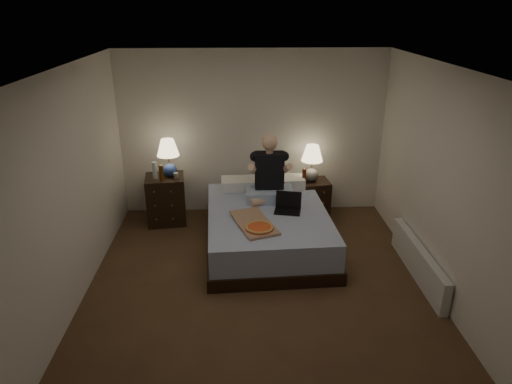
{
  "coord_description": "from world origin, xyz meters",
  "views": [
    {
      "loc": [
        -0.22,
        -4.48,
        3.08
      ],
      "look_at": [
        0.0,
        0.9,
        0.85
      ],
      "focal_mm": 32.0,
      "sensor_mm": 36.0,
      "label": 1
    }
  ],
  "objects_px": {
    "water_bottle": "(155,170)",
    "laptop": "(288,204)",
    "nightstand_left": "(166,199)",
    "lamp_left": "(169,158)",
    "person": "(270,168)",
    "soda_can": "(176,176)",
    "nightstand_right": "(313,199)",
    "bed": "(267,228)",
    "pizza_box": "(259,228)",
    "lamp_right": "(312,163)",
    "beer_bottle_right": "(304,176)",
    "beer_bottle_left": "(161,173)",
    "radiator": "(418,262)"
  },
  "relations": [
    {
      "from": "beer_bottle_left",
      "to": "beer_bottle_right",
      "type": "distance_m",
      "value": 2.09
    },
    {
      "from": "pizza_box",
      "to": "laptop",
      "type": "bearing_deg",
      "value": 34.62
    },
    {
      "from": "beer_bottle_right",
      "to": "bed",
      "type": "bearing_deg",
      "value": -125.95
    },
    {
      "from": "lamp_left",
      "to": "beer_bottle_left",
      "type": "height_order",
      "value": "lamp_left"
    },
    {
      "from": "water_bottle",
      "to": "pizza_box",
      "type": "bearing_deg",
      "value": -42.73
    },
    {
      "from": "nightstand_right",
      "to": "person",
      "type": "distance_m",
      "value": 1.14
    },
    {
      "from": "lamp_right",
      "to": "beer_bottle_left",
      "type": "height_order",
      "value": "lamp_right"
    },
    {
      "from": "lamp_left",
      "to": "pizza_box",
      "type": "bearing_deg",
      "value": -48.68
    },
    {
      "from": "laptop",
      "to": "nightstand_left",
      "type": "bearing_deg",
      "value": 165.17
    },
    {
      "from": "person",
      "to": "nightstand_right",
      "type": "bearing_deg",
      "value": 37.56
    },
    {
      "from": "person",
      "to": "pizza_box",
      "type": "height_order",
      "value": "person"
    },
    {
      "from": "lamp_left",
      "to": "water_bottle",
      "type": "bearing_deg",
      "value": -156.57
    },
    {
      "from": "lamp_left",
      "to": "beer_bottle_right",
      "type": "xyz_separation_m",
      "value": [
        1.99,
        -0.01,
        -0.31
      ]
    },
    {
      "from": "nightstand_left",
      "to": "lamp_left",
      "type": "relative_size",
      "value": 1.29
    },
    {
      "from": "soda_can",
      "to": "laptop",
      "type": "distance_m",
      "value": 1.72
    },
    {
      "from": "beer_bottle_left",
      "to": "radiator",
      "type": "relative_size",
      "value": 0.14
    },
    {
      "from": "lamp_right",
      "to": "soda_can",
      "type": "relative_size",
      "value": 5.6
    },
    {
      "from": "water_bottle",
      "to": "radiator",
      "type": "relative_size",
      "value": 0.16
    },
    {
      "from": "bed",
      "to": "soda_can",
      "type": "relative_size",
      "value": 20.95
    },
    {
      "from": "nightstand_left",
      "to": "laptop",
      "type": "xyz_separation_m",
      "value": [
        1.73,
        -0.86,
        0.28
      ]
    },
    {
      "from": "lamp_left",
      "to": "radiator",
      "type": "relative_size",
      "value": 0.35
    },
    {
      "from": "lamp_right",
      "to": "beer_bottle_right",
      "type": "distance_m",
      "value": 0.23
    },
    {
      "from": "nightstand_left",
      "to": "radiator",
      "type": "height_order",
      "value": "nightstand_left"
    },
    {
      "from": "lamp_right",
      "to": "beer_bottle_right",
      "type": "xyz_separation_m",
      "value": [
        -0.12,
        -0.11,
        -0.16
      ]
    },
    {
      "from": "radiator",
      "to": "nightstand_left",
      "type": "bearing_deg",
      "value": 153.02
    },
    {
      "from": "nightstand_right",
      "to": "beer_bottle_left",
      "type": "height_order",
      "value": "beer_bottle_left"
    },
    {
      "from": "lamp_right",
      "to": "water_bottle",
      "type": "bearing_deg",
      "value": -175.36
    },
    {
      "from": "nightstand_left",
      "to": "beer_bottle_right",
      "type": "bearing_deg",
      "value": -6.32
    },
    {
      "from": "water_bottle",
      "to": "laptop",
      "type": "relative_size",
      "value": 0.74
    },
    {
      "from": "nightstand_right",
      "to": "beer_bottle_left",
      "type": "relative_size",
      "value": 2.52
    },
    {
      "from": "nightstand_right",
      "to": "soda_can",
      "type": "relative_size",
      "value": 5.81
    },
    {
      "from": "bed",
      "to": "beer_bottle_left",
      "type": "relative_size",
      "value": 9.11
    },
    {
      "from": "nightstand_right",
      "to": "laptop",
      "type": "distance_m",
      "value": 1.15
    },
    {
      "from": "person",
      "to": "water_bottle",
      "type": "bearing_deg",
      "value": 167.89
    },
    {
      "from": "lamp_left",
      "to": "water_bottle",
      "type": "xyz_separation_m",
      "value": [
        -0.2,
        -0.09,
        -0.16
      ]
    },
    {
      "from": "nightstand_left",
      "to": "laptop",
      "type": "bearing_deg",
      "value": -33.29
    },
    {
      "from": "water_bottle",
      "to": "beer_bottle_right",
      "type": "xyz_separation_m",
      "value": [
        2.19,
        0.08,
        -0.15
      ]
    },
    {
      "from": "soda_can",
      "to": "beer_bottle_right",
      "type": "height_order",
      "value": "soda_can"
    },
    {
      "from": "bed",
      "to": "pizza_box",
      "type": "height_order",
      "value": "pizza_box"
    },
    {
      "from": "bed",
      "to": "nightstand_right",
      "type": "relative_size",
      "value": 3.61
    },
    {
      "from": "radiator",
      "to": "beer_bottle_left",
      "type": "bearing_deg",
      "value": 155.09
    },
    {
      "from": "lamp_left",
      "to": "radiator",
      "type": "bearing_deg",
      "value": -27.94
    },
    {
      "from": "bed",
      "to": "beer_bottle_left",
      "type": "bearing_deg",
      "value": 152.74
    },
    {
      "from": "nightstand_left",
      "to": "nightstand_right",
      "type": "xyz_separation_m",
      "value": [
        2.24,
        0.11,
        -0.07
      ]
    },
    {
      "from": "person",
      "to": "soda_can",
      "type": "bearing_deg",
      "value": 166.99
    },
    {
      "from": "soda_can",
      "to": "nightstand_left",
      "type": "bearing_deg",
      "value": 150.46
    },
    {
      "from": "soda_can",
      "to": "person",
      "type": "xyz_separation_m",
      "value": [
        1.33,
        -0.33,
        0.21
      ]
    },
    {
      "from": "nightstand_left",
      "to": "lamp_left",
      "type": "bearing_deg",
      "value": 12.09
    },
    {
      "from": "beer_bottle_left",
      "to": "person",
      "type": "bearing_deg",
      "value": -10.84
    },
    {
      "from": "nightstand_left",
      "to": "radiator",
      "type": "bearing_deg",
      "value": -33.91
    }
  ]
}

